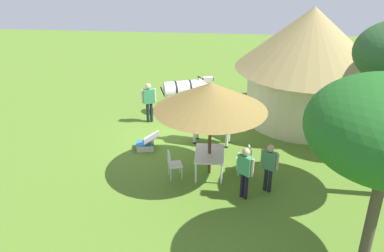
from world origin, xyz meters
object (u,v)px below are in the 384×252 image
(patio_dining_table, at_px, (209,155))
(patio_chair_west_end, at_px, (246,158))
(zebra_by_umbrella, at_px, (211,118))
(zebra_nearest_camera, at_px, (184,89))
(thatched_hut, at_px, (309,60))
(shade_umbrella, at_px, (211,96))
(guest_beside_umbrella, at_px, (245,169))
(patio_chair_near_lawn, at_px, (173,163))
(standing_watcher, at_px, (149,99))
(guest_behind_table, at_px, (269,164))
(striped_lounge_chair, at_px, (147,142))

(patio_dining_table, distance_m, patio_chair_west_end, 1.20)
(patio_chair_west_end, height_order, zebra_by_umbrella, zebra_by_umbrella)
(patio_dining_table, distance_m, zebra_by_umbrella, 2.15)
(zebra_nearest_camera, bearing_deg, thatched_hut, 66.91)
(shade_umbrella, xyz_separation_m, patio_dining_table, (-0.00, -0.00, -2.02))
(shade_umbrella, bearing_deg, thatched_hut, 141.82)
(guest_beside_umbrella, bearing_deg, thatched_hut, 106.60)
(patio_dining_table, xyz_separation_m, guest_beside_umbrella, (1.26, 1.09, 0.34))
(shade_umbrella, bearing_deg, zebra_nearest_camera, -164.77)
(patio_chair_west_end, relative_size, zebra_by_umbrella, 0.40)
(patio_chair_near_lawn, xyz_separation_m, zebra_nearest_camera, (-5.33, -0.21, 0.51))
(patio_chair_near_lawn, bearing_deg, thatched_hut, 119.33)
(thatched_hut, height_order, standing_watcher, thatched_hut)
(patio_chair_near_lawn, bearing_deg, patio_dining_table, 90.00)
(thatched_hut, bearing_deg, zebra_nearest_camera, -94.28)
(patio_chair_near_lawn, bearing_deg, guest_beside_umbrella, 51.01)
(guest_beside_umbrella, bearing_deg, zebra_nearest_camera, 151.39)
(patio_dining_table, relative_size, standing_watcher, 0.80)
(patio_dining_table, relative_size, guest_beside_umbrella, 0.81)
(guest_behind_table, bearing_deg, guest_beside_umbrella, 58.79)
(thatched_hut, xyz_separation_m, shade_umbrella, (4.61, -3.62, 0.13))
(zebra_nearest_camera, bearing_deg, patio_dining_table, -3.58)
(shade_umbrella, relative_size, zebra_nearest_camera, 1.55)
(patio_dining_table, xyz_separation_m, zebra_nearest_camera, (-4.98, -1.36, 0.38))
(zebra_nearest_camera, bearing_deg, standing_watcher, -65.48)
(patio_chair_west_end, relative_size, guest_behind_table, 0.57)
(shade_umbrella, xyz_separation_m, patio_chair_west_end, (-0.16, 1.18, -2.16))
(guest_beside_umbrella, relative_size, zebra_nearest_camera, 0.74)
(patio_chair_near_lawn, relative_size, striped_lounge_chair, 1.01)
(guest_beside_umbrella, xyz_separation_m, zebra_nearest_camera, (-6.24, -2.45, 0.04))
(zebra_by_umbrella, bearing_deg, patio_dining_table, -167.72)
(thatched_hut, height_order, zebra_nearest_camera, thatched_hut)
(patio_chair_near_lawn, distance_m, standing_watcher, 4.40)
(patio_chair_west_end, bearing_deg, standing_watcher, 39.10)
(patio_dining_table, relative_size, patio_chair_near_lawn, 1.48)
(shade_umbrella, xyz_separation_m, standing_watcher, (-3.76, -2.66, -1.67))
(patio_dining_table, bearing_deg, patio_chair_near_lawn, -73.22)
(striped_lounge_chair, height_order, zebra_nearest_camera, zebra_nearest_camera)
(guest_behind_table, xyz_separation_m, striped_lounge_chair, (-2.29, -4.13, -0.69))
(patio_chair_west_end, bearing_deg, zebra_nearest_camera, 20.01)
(shade_umbrella, distance_m, guest_behind_table, 2.64)
(zebra_nearest_camera, xyz_separation_m, zebra_by_umbrella, (2.86, 1.28, -0.03))
(standing_watcher, height_order, striped_lounge_chair, standing_watcher)
(guest_beside_umbrella, bearing_deg, zebra_by_umbrella, 148.99)
(patio_chair_west_end, xyz_separation_m, guest_behind_table, (1.01, 0.62, 0.43))
(thatched_hut, relative_size, standing_watcher, 3.45)
(thatched_hut, bearing_deg, patio_chair_near_lawn, -43.90)
(guest_beside_umbrella, height_order, standing_watcher, standing_watcher)
(shade_umbrella, height_order, zebra_nearest_camera, shade_umbrella)
(guest_behind_table, distance_m, standing_watcher, 6.41)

